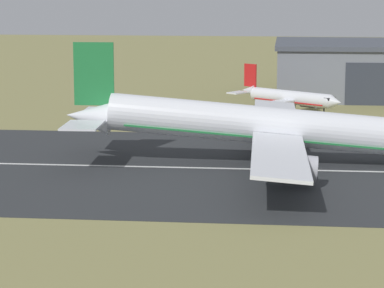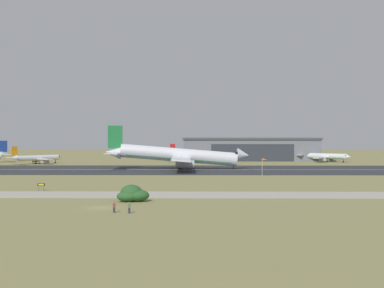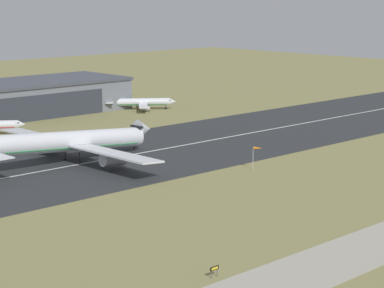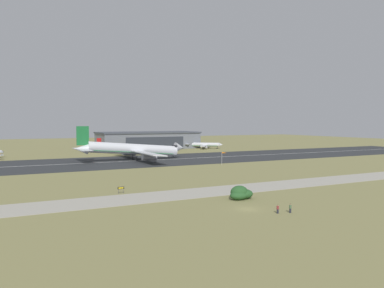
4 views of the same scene
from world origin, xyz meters
name	(u,v)px [view 1 (image 1 of 4)]	position (x,y,z in m)	size (l,w,h in m)	color
runway_strip	(197,168)	(0.00, 99.93, 0.03)	(395.95, 52.23, 0.06)	#2B2D30
runway_centreline	(197,168)	(0.00, 99.93, 0.07)	(356.36, 0.70, 0.01)	silver
airplane_landing	(268,127)	(8.87, 103.34, 4.93)	(52.47, 57.41, 15.72)	silver
airplane_parked_centre	(290,98)	(11.68, 149.01, 2.82)	(20.89, 18.40, 8.33)	silver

